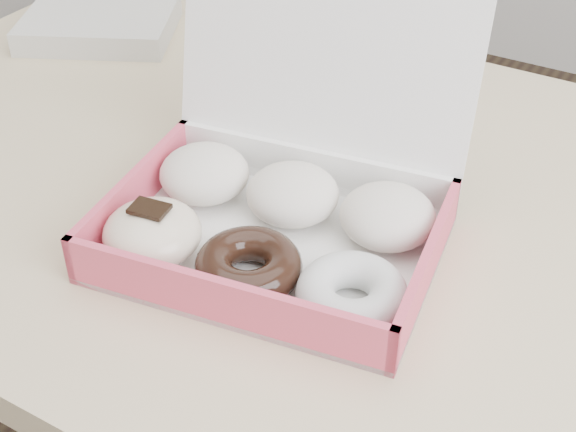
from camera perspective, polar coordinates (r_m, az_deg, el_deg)
The scene contains 3 objects.
table at distance 0.98m, azimuth -1.28°, elevation -0.59°, with size 1.20×0.80×0.75m.
donut_box at distance 0.81m, azimuth -0.86°, elevation 0.46°, with size 0.36×0.33×0.24m.
newspapers at distance 1.29m, azimuth -13.24°, elevation 13.16°, with size 0.22×0.18×0.04m, color silver.
Camera 1 is at (0.41, -0.66, 1.27)m, focal length 50.00 mm.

